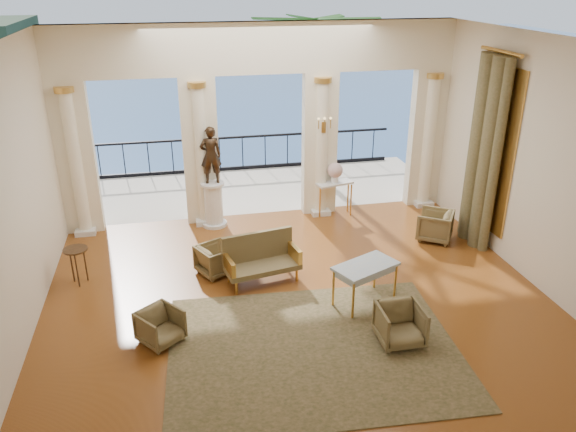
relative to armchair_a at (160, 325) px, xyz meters
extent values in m
plane|color=#532A0B|center=(2.43, 0.86, -0.31)|extent=(9.00, 9.00, 0.00)
plane|color=#F4E8CD|center=(2.43, -3.14, 1.94)|extent=(9.00, 0.00, 9.00)
plane|color=#F4E8CD|center=(-2.07, 0.86, 1.94)|extent=(0.00, 8.00, 8.00)
plane|color=#F4E8CD|center=(6.93, 0.86, 1.94)|extent=(0.00, 8.00, 8.00)
plane|color=white|center=(2.43, 0.86, 4.19)|extent=(9.00, 9.00, 0.00)
cube|color=white|center=(2.43, 4.71, 3.64)|extent=(9.00, 0.30, 1.10)
cube|color=white|center=(-1.67, 4.71, 1.39)|extent=(0.80, 0.30, 3.40)
cylinder|color=white|center=(-1.67, 4.53, 1.29)|extent=(0.28, 0.28, 3.20)
cylinder|color=gold|center=(-1.67, 4.53, 2.94)|extent=(0.40, 0.40, 0.12)
cube|color=silver|center=(-1.67, 4.53, -0.25)|extent=(0.45, 0.45, 0.12)
cube|color=white|center=(1.03, 4.71, 1.39)|extent=(0.80, 0.30, 3.40)
cylinder|color=white|center=(1.03, 4.53, 1.29)|extent=(0.28, 0.28, 3.20)
cylinder|color=gold|center=(1.03, 4.53, 2.94)|extent=(0.40, 0.40, 0.12)
cube|color=silver|center=(1.03, 4.53, -0.25)|extent=(0.45, 0.45, 0.12)
cube|color=white|center=(3.83, 4.71, 1.39)|extent=(0.80, 0.30, 3.40)
cylinder|color=white|center=(3.83, 4.53, 1.29)|extent=(0.28, 0.28, 3.20)
cylinder|color=gold|center=(3.83, 4.53, 2.94)|extent=(0.40, 0.40, 0.12)
cube|color=silver|center=(3.83, 4.53, -0.25)|extent=(0.45, 0.45, 0.12)
cube|color=white|center=(6.53, 4.71, 1.39)|extent=(0.80, 0.30, 3.40)
cylinder|color=white|center=(6.53, 4.53, 1.29)|extent=(0.28, 0.28, 3.20)
cylinder|color=gold|center=(6.53, 4.53, 2.94)|extent=(0.40, 0.40, 0.12)
cube|color=silver|center=(6.53, 4.53, -0.25)|extent=(0.45, 0.45, 0.12)
cube|color=beige|center=(2.43, 6.66, -0.36)|extent=(10.00, 3.60, 0.10)
cube|color=black|center=(2.43, 8.26, 0.69)|extent=(9.00, 0.06, 0.06)
cube|color=black|center=(2.43, 8.26, -0.26)|extent=(9.00, 0.06, 0.10)
cylinder|color=black|center=(2.43, 8.26, 0.19)|extent=(0.03, 0.03, 1.00)
cylinder|color=black|center=(-1.67, 8.26, 0.19)|extent=(0.03, 0.03, 1.00)
cylinder|color=black|center=(6.53, 8.26, 0.19)|extent=(0.03, 0.03, 1.00)
cylinder|color=#4C3823|center=(4.43, 7.46, 1.79)|extent=(0.20, 0.20, 4.20)
plane|color=navy|center=(2.43, 60.86, -6.31)|extent=(160.00, 160.00, 0.00)
cylinder|color=brown|center=(6.73, 1.91, 1.69)|extent=(0.26, 0.26, 4.00)
cylinder|color=brown|center=(6.69, 2.36, 1.69)|extent=(0.32, 0.32, 4.00)
cylinder|color=brown|center=(6.73, 2.81, 1.69)|extent=(0.26, 0.26, 4.00)
cylinder|color=gold|center=(6.78, 2.36, 3.74)|extent=(0.08, 1.40, 0.08)
cube|color=gold|center=(6.90, 2.36, 1.79)|extent=(0.04, 1.60, 3.40)
cube|color=gold|center=(3.83, 4.39, 1.89)|extent=(0.10, 0.04, 0.25)
cylinder|color=gold|center=(3.69, 4.31, 1.99)|extent=(0.02, 0.02, 0.22)
cylinder|color=gold|center=(3.83, 4.31, 1.99)|extent=(0.02, 0.02, 0.22)
cylinder|color=gold|center=(3.97, 4.31, 1.99)|extent=(0.02, 0.02, 0.22)
cube|color=#323719|center=(2.34, -0.71, -0.30)|extent=(4.72, 3.78, 0.02)
imported|color=#3E3417|center=(0.00, 0.00, 0.00)|extent=(0.83, 0.82, 0.62)
imported|color=#3E3417|center=(3.73, -0.78, 0.04)|extent=(0.71, 0.66, 0.71)
imported|color=#3E3417|center=(5.93, 2.60, 0.05)|extent=(0.95, 0.96, 0.73)
imported|color=#3E3417|center=(1.07, 2.06, 0.02)|extent=(0.82, 0.84, 0.66)
cube|color=#3E3417|center=(1.91, 1.54, 0.00)|extent=(1.50, 0.84, 0.10)
cube|color=#3E3417|center=(1.86, 1.80, 0.34)|extent=(1.40, 0.35, 0.57)
cube|color=gold|center=(1.26, 1.41, 0.19)|extent=(0.19, 0.58, 0.27)
cube|color=gold|center=(2.55, 1.66, 0.19)|extent=(0.19, 0.58, 0.27)
cylinder|color=gold|center=(1.36, 1.19, -0.18)|extent=(0.05, 0.05, 0.26)
cylinder|color=gold|center=(2.55, 1.43, -0.18)|extent=(0.05, 0.05, 0.26)
cylinder|color=gold|center=(1.27, 1.64, -0.18)|extent=(0.05, 0.05, 0.26)
cylinder|color=gold|center=(2.46, 1.88, -0.18)|extent=(0.05, 0.05, 0.26)
cube|color=silver|center=(3.56, 0.43, 0.43)|extent=(1.28, 1.03, 0.05)
cylinder|color=gold|center=(3.20, -0.01, 0.05)|extent=(0.04, 0.04, 0.72)
cylinder|color=gold|center=(4.13, 0.41, 0.05)|extent=(0.04, 0.04, 0.72)
cylinder|color=gold|center=(2.99, 0.45, 0.05)|extent=(0.04, 0.04, 0.72)
cylinder|color=gold|center=(3.91, 0.88, 0.05)|extent=(0.04, 0.04, 0.72)
cylinder|color=silver|center=(1.23, 4.36, -0.27)|extent=(0.58, 0.58, 0.08)
cylinder|color=silver|center=(1.23, 4.36, 0.22)|extent=(0.42, 0.42, 0.93)
cylinder|color=silver|center=(1.23, 4.36, 0.72)|extent=(0.54, 0.54, 0.06)
imported|color=#2F2115|center=(1.23, 4.36, 1.40)|extent=(0.49, 0.33, 1.30)
cube|color=silver|center=(4.15, 4.41, 0.49)|extent=(0.93, 0.53, 0.05)
cylinder|color=gold|center=(3.80, 4.21, 0.08)|extent=(0.04, 0.04, 0.78)
cylinder|color=gold|center=(4.56, 4.38, 0.08)|extent=(0.04, 0.04, 0.78)
cylinder|color=gold|center=(3.75, 4.44, 0.08)|extent=(0.04, 0.04, 0.78)
cylinder|color=gold|center=(4.50, 4.62, 0.08)|extent=(0.04, 0.04, 0.78)
cylinder|color=white|center=(4.15, 4.41, 0.63)|extent=(0.18, 0.18, 0.23)
sphere|color=#C68C8E|center=(4.15, 4.41, 0.82)|extent=(0.37, 0.37, 0.37)
cylinder|color=black|center=(-1.51, 2.21, 0.40)|extent=(0.45, 0.45, 0.03)
cylinder|color=black|center=(-1.39, 2.28, 0.04)|extent=(0.03, 0.03, 0.70)
cylinder|color=black|center=(-1.63, 2.29, 0.04)|extent=(0.03, 0.03, 0.70)
cylinder|color=black|center=(-1.52, 2.07, 0.04)|extent=(0.03, 0.03, 0.70)
camera|label=1|loc=(0.45, -7.73, 5.15)|focal=35.00mm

